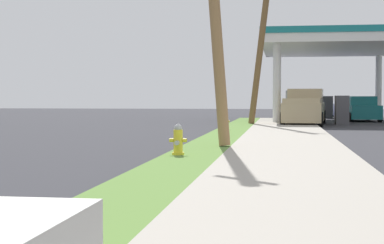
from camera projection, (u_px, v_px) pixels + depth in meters
fire_hydrant_second at (178, 141)px, 14.64m from camera, size 0.42×0.38×0.74m
fire_hydrant_third at (225, 122)px, 26.31m from camera, size 0.42×0.37×0.74m
utility_pole_background at (261, 40)px, 31.75m from camera, size 1.82×1.57×8.49m
car_teal_by_near_pump at (360, 110)px, 39.08m from camera, size 2.19×4.61×1.57m
car_navy_by_far_pump at (346, 108)px, 46.03m from camera, size 2.01×4.53×1.57m
truck_tan_at_forecourt at (305, 108)px, 33.34m from camera, size 2.61×5.57×1.97m
truck_silver_on_apron at (299, 106)px, 43.11m from camera, size 2.25×5.45×1.97m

